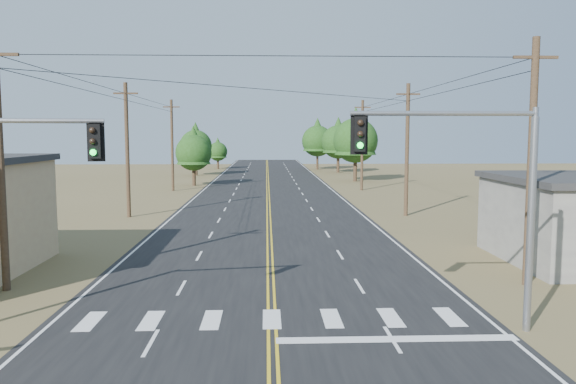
{
  "coord_description": "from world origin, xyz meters",
  "views": [
    {
      "loc": [
        -0.16,
        -10.19,
        6.13
      ],
      "look_at": [
        0.84,
        15.72,
        3.5
      ],
      "focal_mm": 35.0,
      "sensor_mm": 36.0,
      "label": 1
    }
  ],
  "objects": [
    {
      "name": "utility_pole_left_mid",
      "position": [
        -10.5,
        32.0,
        5.12
      ],
      "size": [
        1.8,
        0.3,
        10.0
      ],
      "color": "#4C3826",
      "rests_on": "ground"
    },
    {
      "name": "utility_pole_right_near",
      "position": [
        10.5,
        12.0,
        5.12
      ],
      "size": [
        1.8,
        0.3,
        10.0
      ],
      "color": "#4C3826",
      "rests_on": "ground"
    },
    {
      "name": "road",
      "position": [
        0.0,
        30.0,
        0.01
      ],
      "size": [
        15.0,
        200.0,
        0.02
      ],
      "primitive_type": "cube",
      "color": "black",
      "rests_on": "ground"
    },
    {
      "name": "utility_pole_right_far",
      "position": [
        10.5,
        52.0,
        5.12
      ],
      "size": [
        1.8,
        0.3,
        10.0
      ],
      "color": "#4C3826",
      "rests_on": "ground"
    },
    {
      "name": "tree_right_mid",
      "position": [
        11.63,
        81.69,
        5.59
      ],
      "size": [
        5.48,
        5.48,
        9.14
      ],
      "color": "#3F2D1E",
      "rests_on": "ground"
    },
    {
      "name": "tree_left_far",
      "position": [
        -9.0,
        92.57,
        3.52
      ],
      "size": [
        3.46,
        3.46,
        5.76
      ],
      "color": "#3F2D1E",
      "rests_on": "ground"
    },
    {
      "name": "utility_pole_left_near",
      "position": [
        -10.5,
        12.0,
        5.12
      ],
      "size": [
        1.8,
        0.3,
        10.0
      ],
      "color": "#4C3826",
      "rests_on": "ground"
    },
    {
      "name": "utility_pole_right_mid",
      "position": [
        10.5,
        32.0,
        5.12
      ],
      "size": [
        1.8,
        0.3,
        10.0
      ],
      "color": "#4C3826",
      "rests_on": "ground"
    },
    {
      "name": "tree_left_near",
      "position": [
        -9.0,
        58.44,
        4.46
      ],
      "size": [
        4.38,
        4.38,
        7.3
      ],
      "color": "#3F2D1E",
      "rests_on": "ground"
    },
    {
      "name": "tree_left_mid",
      "position": [
        -10.92,
        75.99,
        4.99
      ],
      "size": [
        4.89,
        4.89,
        8.15
      ],
      "color": "#3F2D1E",
      "rests_on": "ground"
    },
    {
      "name": "utility_pole_left_far",
      "position": [
        -10.5,
        52.0,
        5.12
      ],
      "size": [
        1.8,
        0.3,
        10.0
      ],
      "color": "#4C3826",
      "rests_on": "ground"
    },
    {
      "name": "tree_right_near",
      "position": [
        11.68,
        64.1,
        6.03
      ],
      "size": [
        5.92,
        5.92,
        9.87
      ],
      "color": "#3F2D1E",
      "rests_on": "ground"
    },
    {
      "name": "tree_right_far",
      "position": [
        9.0,
        90.26,
        5.67
      ],
      "size": [
        5.56,
        5.56,
        9.26
      ],
      "color": "#3F2D1E",
      "rests_on": "ground"
    },
    {
      "name": "signal_mast_right",
      "position": [
        6.35,
        6.65,
        4.72
      ],
      "size": [
        5.76,
        0.41,
        6.97
      ],
      "rotation": [
        0.0,
        0.0,
        -0.01
      ],
      "color": "gray",
      "rests_on": "ground"
    }
  ]
}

